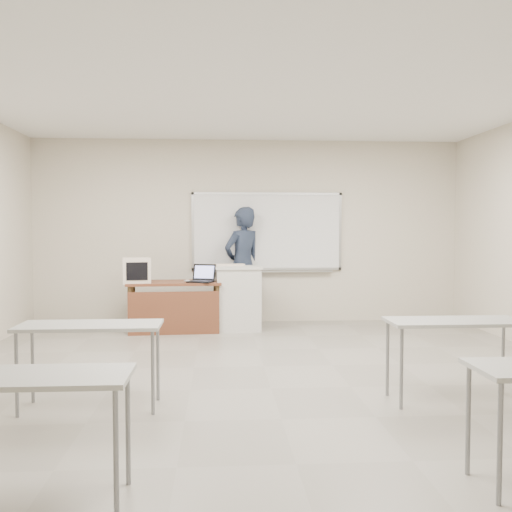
{
  "coord_description": "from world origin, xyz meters",
  "views": [
    {
      "loc": [
        -0.51,
        -5.41,
        1.54
      ],
      "look_at": [
        -0.0,
        2.2,
        1.18
      ],
      "focal_mm": 40.0,
      "sensor_mm": 36.0,
      "label": 1
    }
  ],
  "objects": [
    {
      "name": "floor",
      "position": [
        0.0,
        0.0,
        -0.01
      ],
      "size": [
        7.0,
        8.0,
        0.01
      ],
      "primitive_type": "cube",
      "color": "gray",
      "rests_on": "ground"
    },
    {
      "name": "whiteboard",
      "position": [
        0.3,
        3.97,
        1.48
      ],
      "size": [
        2.48,
        0.1,
        1.31
      ],
      "color": "white",
      "rests_on": "floor"
    },
    {
      "name": "student_desks",
      "position": [
        -0.0,
        -1.35,
        0.67
      ],
      "size": [
        4.4,
        2.2,
        0.73
      ],
      "color": "gray",
      "rests_on": "floor"
    },
    {
      "name": "instructor_desk",
      "position": [
        -1.17,
        3.09,
        0.54
      ],
      "size": [
        1.39,
        0.69,
        0.75
      ],
      "rotation": [
        0.0,
        0.0,
        0.05
      ],
      "color": "#602A16",
      "rests_on": "floor"
    },
    {
      "name": "podium",
      "position": [
        -0.2,
        3.2,
        0.49
      ],
      "size": [
        0.7,
        0.51,
        0.98
      ],
      "rotation": [
        0.0,
        0.0,
        0.03
      ],
      "color": "silver",
      "rests_on": "floor"
    },
    {
      "name": "crt_monitor",
      "position": [
        -1.72,
        3.08,
        0.93
      ],
      "size": [
        0.4,
        0.45,
        0.38
      ],
      "rotation": [
        0.0,
        0.0,
        0.19
      ],
      "color": "beige",
      "rests_on": "instructor_desk"
    },
    {
      "name": "laptop",
      "position": [
        -0.77,
        3.08,
        0.81
      ],
      "size": [
        0.36,
        0.33,
        0.26
      ],
      "rotation": [
        0.0,
        0.0,
        -0.34
      ],
      "color": "black",
      "rests_on": "instructor_desk"
    },
    {
      "name": "mouse",
      "position": [
        -0.97,
        3.08,
        0.77
      ],
      "size": [
        0.1,
        0.08,
        0.04
      ],
      "primitive_type": "ellipsoid",
      "rotation": [
        0.0,
        0.0,
        0.15
      ],
      "color": "gray",
      "rests_on": "instructor_desk"
    },
    {
      "name": "keyboard",
      "position": [
        -0.35,
        3.28,
        0.99
      ],
      "size": [
        0.51,
        0.19,
        0.03
      ],
      "primitive_type": "cube",
      "rotation": [
        0.0,
        0.0,
        -0.05
      ],
      "color": "beige",
      "rests_on": "podium"
    },
    {
      "name": "presenter",
      "position": [
        -0.11,
        3.82,
        0.95
      ],
      "size": [
        0.83,
        0.77,
        1.9
      ],
      "primitive_type": "imported",
      "rotation": [
        0.0,
        0.0,
        3.76
      ],
      "color": "black",
      "rests_on": "floor"
    }
  ]
}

